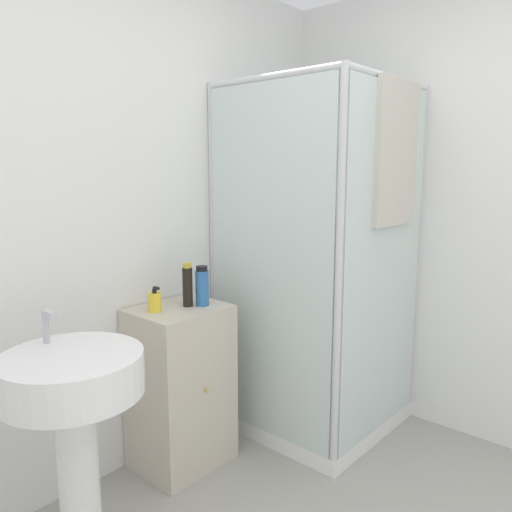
{
  "coord_description": "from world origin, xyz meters",
  "views": [
    {
      "loc": [
        -1.1,
        -0.38,
        1.49
      ],
      "look_at": [
        0.61,
        1.14,
        1.09
      ],
      "focal_mm": 35.0,
      "sensor_mm": 36.0,
      "label": 1
    }
  ],
  "objects": [
    {
      "name": "wall_back",
      "position": [
        0.0,
        1.7,
        1.25
      ],
      "size": [
        6.4,
        0.06,
        2.5
      ],
      "primitive_type": "cube",
      "color": "white",
      "rests_on": "ground_plane"
    },
    {
      "name": "shower_enclosure",
      "position": [
        1.18,
        1.15,
        0.56
      ],
      "size": [
        0.87,
        0.9,
        1.95
      ],
      "color": "white",
      "rests_on": "ground_plane"
    },
    {
      "name": "vanity_cabinet",
      "position": [
        0.42,
        1.48,
        0.41
      ],
      "size": [
        0.45,
        0.39,
        0.82
      ],
      "color": "beige",
      "rests_on": "ground_plane"
    },
    {
      "name": "sink",
      "position": [
        -0.28,
        1.23,
        0.65
      ],
      "size": [
        0.51,
        0.51,
        0.98
      ],
      "color": "white",
      "rests_on": "ground_plane"
    },
    {
      "name": "soap_dispenser",
      "position": [
        0.3,
        1.51,
        0.87
      ],
      "size": [
        0.06,
        0.06,
        0.12
      ],
      "color": "yellow",
      "rests_on": "vanity_cabinet"
    },
    {
      "name": "shampoo_bottle_tall_black",
      "position": [
        0.46,
        1.46,
        0.93
      ],
      "size": [
        0.05,
        0.05,
        0.22
      ],
      "color": "black",
      "rests_on": "vanity_cabinet"
    },
    {
      "name": "shampoo_bottle_blue",
      "position": [
        0.52,
        1.42,
        0.92
      ],
      "size": [
        0.07,
        0.07,
        0.2
      ],
      "color": "#2D66A3",
      "rests_on": "vanity_cabinet"
    }
  ]
}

